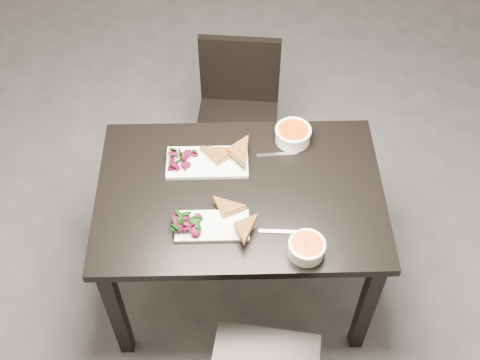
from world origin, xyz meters
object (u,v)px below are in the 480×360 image
(plate_far, at_px, (207,162))
(table, at_px, (240,205))
(plate_near, at_px, (212,226))
(chair_far, at_px, (238,108))
(soup_bowl_near, at_px, (307,247))
(soup_bowl_far, at_px, (293,134))

(plate_far, bearing_deg, table, -47.57)
(table, xyz_separation_m, plate_near, (-0.11, -0.18, 0.11))
(chair_far, height_order, soup_bowl_near, chair_far)
(table, distance_m, plate_far, 0.23)
(soup_bowl_far, bearing_deg, plate_far, -160.80)
(plate_far, bearing_deg, chair_far, 76.87)
(chair_far, distance_m, soup_bowl_far, 0.62)
(plate_far, distance_m, soup_bowl_far, 0.40)
(chair_far, height_order, plate_near, chair_far)
(table, relative_size, chair_far, 1.41)
(chair_far, height_order, plate_far, chair_far)
(soup_bowl_far, bearing_deg, chair_far, 115.52)
(plate_far, relative_size, soup_bowl_far, 2.17)
(soup_bowl_near, bearing_deg, plate_near, 160.45)
(table, bearing_deg, soup_bowl_near, -51.42)
(plate_near, height_order, plate_far, plate_far)
(chair_far, bearing_deg, soup_bowl_far, -58.45)
(plate_near, relative_size, soup_bowl_near, 2.02)
(chair_far, height_order, soup_bowl_far, chair_far)
(chair_far, xyz_separation_m, soup_bowl_far, (0.23, -0.49, 0.31))
(plate_near, relative_size, soup_bowl_far, 1.81)
(chair_far, bearing_deg, table, -84.50)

